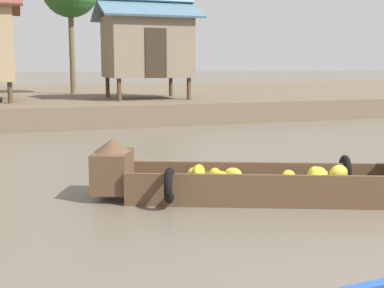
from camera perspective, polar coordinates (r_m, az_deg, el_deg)
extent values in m
plane|color=#665B4C|center=(12.93, -1.99, -0.46)|extent=(300.00, 300.00, 0.00)
cube|color=brown|center=(26.82, -11.26, 4.92)|extent=(160.00, 20.00, 0.75)
cube|color=brown|center=(8.10, 7.74, -5.63)|extent=(4.19, 2.53, 0.12)
cube|color=brown|center=(8.51, 7.52, -3.25)|extent=(3.83, 1.66, 0.37)
cube|color=brown|center=(7.59, 8.06, -4.73)|extent=(3.83, 1.66, 0.37)
cube|color=brown|center=(8.17, -8.70, -2.93)|extent=(0.83, 1.01, 0.61)
cone|color=brown|center=(8.10, -8.76, -0.13)|extent=(0.73, 0.73, 0.20)
cube|color=brown|center=(8.02, 1.50, -3.78)|extent=(0.54, 0.93, 0.05)
torus|color=black|center=(8.83, 16.44, -2.85)|extent=(0.31, 0.53, 0.52)
torus|color=black|center=(7.47, -2.50, -4.57)|extent=(0.31, 0.53, 0.52)
ellipsoid|color=gold|center=(8.20, 0.27, -3.30)|extent=(0.27, 0.22, 0.21)
ellipsoid|color=yellow|center=(8.25, 13.99, -3.37)|extent=(0.29, 0.27, 0.19)
ellipsoid|color=yellow|center=(7.89, 3.11, -3.76)|extent=(0.30, 0.38, 0.22)
ellipsoid|color=yellow|center=(8.05, 2.54, -3.31)|extent=(0.22, 0.29, 0.19)
ellipsoid|color=gold|center=(7.77, 1.90, -4.13)|extent=(0.35, 0.25, 0.19)
ellipsoid|color=gold|center=(8.28, 15.81, -3.13)|extent=(0.33, 0.24, 0.27)
ellipsoid|color=yellow|center=(7.91, 10.53, -3.80)|extent=(0.37, 0.41, 0.22)
ellipsoid|color=yellow|center=(7.88, 13.58, -3.74)|extent=(0.38, 0.36, 0.25)
ellipsoid|color=yellow|center=(8.22, 13.73, -3.28)|extent=(0.33, 0.35, 0.25)
ellipsoid|color=yellow|center=(8.09, 13.37, -3.36)|extent=(0.23, 0.24, 0.27)
ellipsoid|color=yellow|center=(8.00, 10.55, -3.59)|extent=(0.34, 0.39, 0.21)
ellipsoid|color=yellow|center=(7.95, 0.71, -3.19)|extent=(0.35, 0.39, 0.26)
ellipsoid|color=gold|center=(8.14, 4.51, -3.33)|extent=(0.35, 0.35, 0.21)
cylinder|color=#4C3826|center=(18.94, -19.36, 5.34)|extent=(0.16, 0.16, 0.73)
cylinder|color=#4C3826|center=(22.00, -19.40, 5.74)|extent=(0.16, 0.16, 0.73)
cylinder|color=#4C3826|center=(19.11, -8.01, 5.92)|extent=(0.16, 0.16, 0.83)
cylinder|color=#4C3826|center=(19.82, -0.35, 6.10)|extent=(0.16, 0.16, 0.83)
cylinder|color=#4C3826|center=(21.39, -9.26, 6.18)|extent=(0.16, 0.16, 0.83)
cylinder|color=#4C3826|center=(22.02, -2.34, 6.35)|extent=(0.16, 0.16, 0.83)
cube|color=#7A6B56|center=(20.54, -5.03, 10.59)|extent=(3.08, 2.72, 2.34)
cube|color=#2D2319|center=(19.20, -3.98, 9.93)|extent=(0.80, 0.04, 1.80)
cube|color=slate|center=(19.98, -4.59, 14.70)|extent=(3.78, 1.85, 0.81)
cube|color=slate|center=(21.29, -5.56, 14.32)|extent=(3.78, 1.85, 0.81)
cylinder|color=brown|center=(24.32, -13.07, 10.41)|extent=(0.24, 0.24, 4.27)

